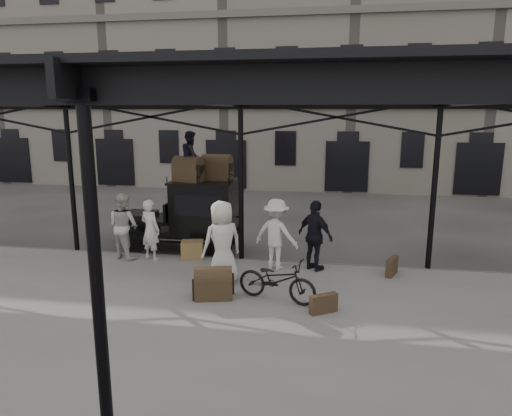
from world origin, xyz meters
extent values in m
plane|color=#383533|center=(0.00, 0.00, 0.00)|extent=(120.00, 120.00, 0.00)
cube|color=slate|center=(0.00, -2.00, 0.07)|extent=(28.00, 8.00, 0.15)
cylinder|color=black|center=(0.00, 2.00, 2.15)|extent=(0.14, 0.14, 4.30)
cylinder|color=black|center=(0.00, -5.80, 2.15)|extent=(0.14, 0.14, 4.30)
cube|color=black|center=(0.00, 2.00, 4.48)|extent=(22.00, 0.10, 0.45)
cube|color=black|center=(0.00, -5.80, 4.48)|extent=(22.00, 0.10, 0.45)
cube|color=black|center=(0.00, -1.70, 4.65)|extent=(22.50, 9.00, 0.08)
cube|color=silver|center=(0.00, -1.70, 4.72)|extent=(18.00, 7.00, 0.04)
cube|color=slate|center=(0.00, 18.00, 7.00)|extent=(64.00, 8.00, 14.00)
cylinder|color=black|center=(-3.32, 2.31, 0.40)|extent=(0.80, 0.10, 0.80)
cylinder|color=black|center=(-3.32, 3.75, 0.40)|extent=(0.80, 0.10, 0.80)
cylinder|color=black|center=(-0.72, 2.31, 0.40)|extent=(0.80, 0.10, 0.80)
cylinder|color=black|center=(-0.72, 3.75, 0.40)|extent=(0.80, 0.10, 0.80)
cube|color=black|center=(-2.07, 3.03, 0.55)|extent=(3.60, 1.25, 0.12)
cube|color=black|center=(-3.42, 3.03, 0.85)|extent=(0.90, 1.00, 0.55)
cube|color=black|center=(-3.89, 3.03, 0.85)|extent=(0.06, 0.70, 0.55)
cube|color=black|center=(-2.62, 3.03, 0.95)|extent=(0.70, 1.30, 0.10)
cube|color=black|center=(-1.32, 3.03, 1.35)|extent=(1.80, 1.45, 1.55)
cube|color=black|center=(-1.32, 2.30, 1.55)|extent=(1.40, 0.02, 0.60)
cube|color=black|center=(-1.32, 3.03, 2.15)|extent=(1.90, 1.55, 0.06)
imported|color=beige|center=(-2.47, 1.54, 1.00)|extent=(0.73, 0.61, 1.70)
imported|color=beige|center=(-3.26, 1.57, 1.07)|extent=(1.10, 1.00, 1.84)
imported|color=beige|center=(-0.09, 0.13, 1.15)|extent=(1.17, 1.10, 2.01)
imported|color=black|center=(2.06, 1.39, 1.07)|extent=(1.13, 1.02, 1.84)
imported|color=silver|center=(1.05, 1.36, 1.08)|extent=(1.35, 1.04, 1.85)
imported|color=black|center=(1.32, -0.72, 0.62)|extent=(1.90, 1.10, 0.94)
imported|color=black|center=(-1.67, 2.93, 2.91)|extent=(0.72, 0.83, 1.46)
cube|color=olive|center=(-1.36, 1.80, 0.40)|extent=(0.68, 0.56, 0.50)
cube|color=#442F1F|center=(4.00, 1.33, 0.38)|extent=(0.37, 0.61, 0.45)
cube|color=#442F1F|center=(2.34, -1.19, 0.35)|extent=(0.59, 0.44, 0.40)
camera|label=1|loc=(2.40, -10.00, 4.20)|focal=32.00mm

